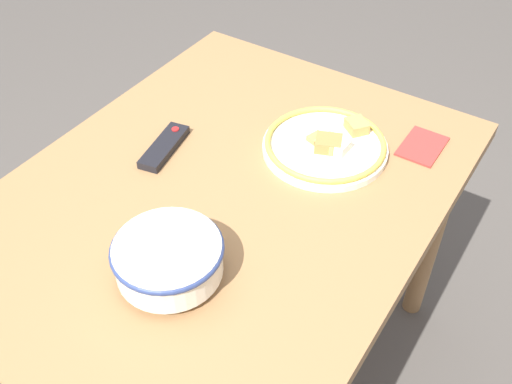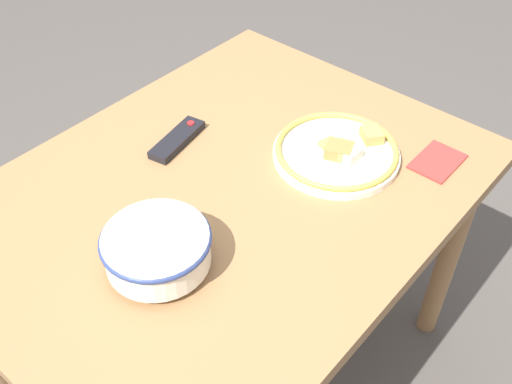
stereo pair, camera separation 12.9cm
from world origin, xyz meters
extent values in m
plane|color=#4C4742|center=(0.00, 0.00, 0.00)|extent=(8.00, 8.00, 0.00)
cube|color=olive|center=(0.00, 0.00, 0.74)|extent=(1.19, 0.91, 0.04)
cylinder|color=olive|center=(0.53, -0.39, 0.36)|extent=(0.06, 0.06, 0.72)
cylinder|color=olive|center=(0.53, 0.39, 0.36)|extent=(0.06, 0.06, 0.72)
cylinder|color=silver|center=(-0.26, -0.06, 0.77)|extent=(0.09, 0.09, 0.02)
cylinder|color=silver|center=(-0.26, -0.06, 0.81)|extent=(0.21, 0.21, 0.07)
cylinder|color=#B75B23|center=(-0.26, -0.06, 0.80)|extent=(0.19, 0.19, 0.06)
torus|color=navy|center=(-0.26, -0.06, 0.84)|extent=(0.22, 0.22, 0.01)
cylinder|color=silver|center=(0.25, -0.13, 0.77)|extent=(0.31, 0.31, 0.02)
torus|color=gold|center=(0.25, -0.13, 0.78)|extent=(0.30, 0.30, 0.01)
cube|color=tan|center=(0.26, -0.10, 0.78)|extent=(0.05, 0.04, 0.01)
cube|color=silver|center=(0.25, -0.13, 0.78)|extent=(0.05, 0.04, 0.02)
cube|color=silver|center=(0.25, -0.17, 0.79)|extent=(0.05, 0.05, 0.03)
cube|color=#B2753D|center=(0.25, -0.14, 0.79)|extent=(0.08, 0.08, 0.03)
cube|color=tan|center=(0.25, -0.14, 0.79)|extent=(0.06, 0.07, 0.03)
cube|color=tan|center=(0.35, -0.17, 0.79)|extent=(0.07, 0.07, 0.03)
cube|color=black|center=(0.04, 0.20, 0.77)|extent=(0.18, 0.09, 0.02)
cylinder|color=red|center=(0.10, 0.21, 0.78)|extent=(0.02, 0.02, 0.00)
cube|color=#B2332D|center=(0.40, -0.32, 0.76)|extent=(0.13, 0.09, 0.01)
camera|label=1|loc=(-0.79, -0.61, 1.69)|focal=42.00mm
camera|label=2|loc=(-0.72, -0.71, 1.69)|focal=42.00mm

